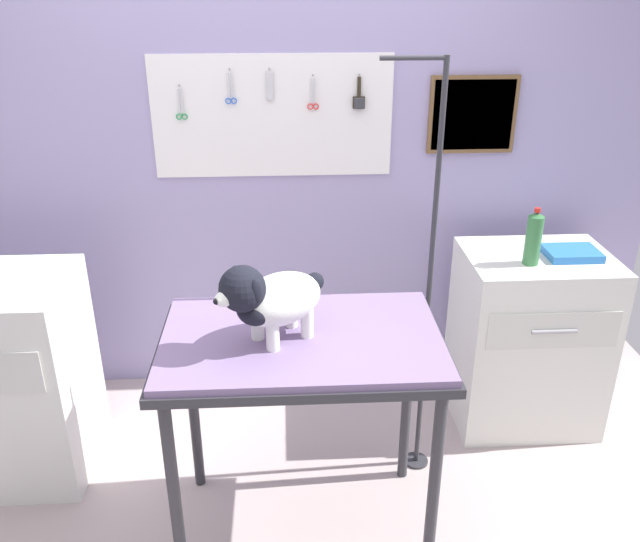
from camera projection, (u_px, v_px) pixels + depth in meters
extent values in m
cube|color=#9C93C1|center=(264.00, 178.00, 3.29)|extent=(4.00, 0.06, 2.30)
cube|color=white|center=(273.00, 117.00, 3.13)|extent=(1.14, 0.02, 0.58)
cylinder|color=gray|center=(179.00, 85.00, 3.04)|extent=(0.01, 0.02, 0.01)
cube|color=silver|center=(179.00, 101.00, 3.06)|extent=(0.01, 0.00, 0.11)
cube|color=silver|center=(182.00, 101.00, 3.06)|extent=(0.01, 0.00, 0.11)
torus|color=#2B924E|center=(179.00, 117.00, 3.09)|extent=(0.03, 0.01, 0.03)
torus|color=#2B924E|center=(185.00, 117.00, 3.09)|extent=(0.03, 0.01, 0.03)
cylinder|color=gray|center=(229.00, 69.00, 3.02)|extent=(0.01, 0.02, 0.01)
cube|color=silver|center=(229.00, 85.00, 3.04)|extent=(0.01, 0.00, 0.11)
cube|color=silver|center=(232.00, 85.00, 3.04)|extent=(0.01, 0.00, 0.11)
torus|color=blue|center=(228.00, 101.00, 3.07)|extent=(0.03, 0.01, 0.03)
torus|color=blue|center=(234.00, 101.00, 3.07)|extent=(0.03, 0.01, 0.03)
cylinder|color=gray|center=(269.00, 69.00, 3.03)|extent=(0.01, 0.02, 0.01)
cube|color=silver|center=(270.00, 86.00, 3.05)|extent=(0.03, 0.01, 0.13)
cylinder|color=gray|center=(313.00, 75.00, 3.05)|extent=(0.01, 0.02, 0.01)
cube|color=silver|center=(312.00, 91.00, 3.07)|extent=(0.01, 0.00, 0.11)
cube|color=silver|center=(314.00, 91.00, 3.07)|extent=(0.01, 0.00, 0.11)
torus|color=red|center=(310.00, 107.00, 3.10)|extent=(0.03, 0.01, 0.03)
torus|color=red|center=(316.00, 106.00, 3.10)|extent=(0.03, 0.01, 0.03)
cylinder|color=gray|center=(359.00, 74.00, 3.06)|extent=(0.01, 0.02, 0.01)
cylinder|color=black|center=(359.00, 87.00, 3.08)|extent=(0.02, 0.02, 0.09)
cube|color=black|center=(359.00, 103.00, 3.11)|extent=(0.06, 0.02, 0.06)
cube|color=#333338|center=(359.00, 103.00, 3.09)|extent=(0.05, 0.01, 0.05)
cube|color=brown|center=(473.00, 115.00, 3.18)|extent=(0.43, 0.02, 0.37)
cube|color=#A78256|center=(473.00, 115.00, 3.17)|extent=(0.39, 0.01, 0.34)
cylinder|color=#2D2D33|center=(175.00, 499.00, 2.28)|extent=(0.04, 0.04, 0.84)
cylinder|color=#2D2D33|center=(434.00, 488.00, 2.33)|extent=(0.04, 0.04, 0.84)
cylinder|color=#2D2D33|center=(193.00, 405.00, 2.78)|extent=(0.04, 0.04, 0.84)
cylinder|color=#2D2D33|center=(407.00, 398.00, 2.82)|extent=(0.04, 0.04, 0.84)
cube|color=#2D2D33|center=(302.00, 346.00, 2.37)|extent=(1.03, 0.66, 0.03)
cube|color=slate|center=(302.00, 338.00, 2.36)|extent=(1.00, 0.64, 0.03)
cylinder|color=#2D2D33|center=(416.00, 461.00, 3.07)|extent=(0.11, 0.11, 0.01)
cylinder|color=#2D2D33|center=(429.00, 287.00, 2.70)|extent=(0.02, 0.02, 1.82)
cylinder|color=#2D2D33|center=(413.00, 58.00, 2.32)|extent=(0.24, 0.02, 0.02)
cylinder|color=white|center=(273.00, 336.00, 2.24)|extent=(0.05, 0.05, 0.11)
cylinder|color=white|center=(258.00, 325.00, 2.31)|extent=(0.05, 0.05, 0.11)
cylinder|color=white|center=(307.00, 323.00, 2.33)|extent=(0.05, 0.05, 0.11)
cylinder|color=white|center=(291.00, 313.00, 2.39)|extent=(0.05, 0.05, 0.11)
ellipsoid|color=white|center=(280.00, 299.00, 2.27)|extent=(0.37, 0.34, 0.18)
ellipsoid|color=black|center=(254.00, 310.00, 2.21)|extent=(0.17, 0.18, 0.10)
sphere|color=black|center=(242.00, 289.00, 2.15)|extent=(0.16, 0.16, 0.16)
ellipsoid|color=white|center=(225.00, 299.00, 2.12)|extent=(0.09, 0.09, 0.05)
sphere|color=black|center=(216.00, 302.00, 2.10)|extent=(0.02, 0.02, 0.02)
ellipsoid|color=black|center=(257.00, 291.00, 2.11)|extent=(0.06, 0.06, 0.09)
ellipsoid|color=black|center=(236.00, 277.00, 2.21)|extent=(0.06, 0.06, 0.09)
sphere|color=black|center=(315.00, 282.00, 2.35)|extent=(0.07, 0.07, 0.07)
cube|color=silver|center=(527.00, 339.00, 3.23)|extent=(0.68, 0.52, 0.89)
cube|color=silver|center=(554.00, 331.00, 2.91)|extent=(0.60, 0.01, 0.18)
cylinder|color=#99999E|center=(554.00, 332.00, 2.90)|extent=(0.20, 0.02, 0.02)
cylinder|color=#33713E|center=(533.00, 240.00, 2.92)|extent=(0.07, 0.07, 0.23)
cone|color=#33713E|center=(537.00, 215.00, 2.87)|extent=(0.07, 0.07, 0.02)
cylinder|color=red|center=(538.00, 210.00, 2.86)|extent=(0.03, 0.03, 0.02)
cube|color=blue|center=(572.00, 253.00, 3.03)|extent=(0.24, 0.18, 0.04)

